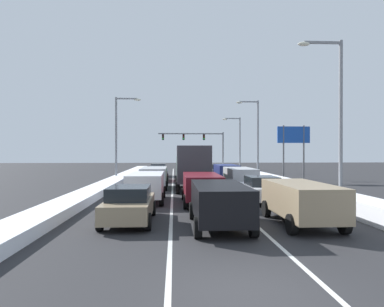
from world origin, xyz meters
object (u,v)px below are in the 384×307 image
(suv_silver_right_lane_third, at_px, (240,176))
(suv_white_left_lane_second, at_px, (146,184))
(sedan_tan_left_lane_nearest, at_px, (129,204))
(suv_red_center_lane_fourth, at_px, (187,171))
(suv_navy_right_lane_fourth, at_px, (226,172))
(box_truck_center_lane_third, at_px, (192,165))
(suv_black_center_lane_nearest, at_px, (219,201))
(street_lamp_right_mid, at_px, (255,132))
(suv_gray_center_lane_fifth, at_px, (188,168))
(street_lamp_right_near, at_px, (335,107))
(sedan_charcoal_left_lane_fifth, at_px, (159,170))
(roadside_sign_right, at_px, (294,141))
(sedan_navy_left_lane_fourth, at_px, (158,173))
(sedan_white_right_lane_second, at_px, (261,189))
(traffic_light_gantry, at_px, (200,141))
(suv_maroon_center_lane_second, at_px, (202,186))
(street_lamp_right_far, at_px, (237,139))
(suv_silver_left_lane_third, at_px, (154,176))
(suv_tan_right_lane_nearest, at_px, (301,199))
(sedan_charcoal_right_lane_fifth, at_px, (218,170))
(street_lamp_left_mid, at_px, (119,131))

(suv_silver_right_lane_third, height_order, suv_white_left_lane_second, same)
(suv_silver_right_lane_third, xyz_separation_m, sedan_tan_left_lane_nearest, (-6.99, -12.36, -0.25))
(suv_red_center_lane_fourth, distance_m, sedan_tan_left_lane_nearest, 21.08)
(suv_navy_right_lane_fourth, xyz_separation_m, box_truck_center_lane_third, (-3.71, -6.95, 0.88))
(suv_black_center_lane_nearest, relative_size, street_lamp_right_mid, 0.55)
(suv_gray_center_lane_fifth, bearing_deg, suv_black_center_lane_nearest, -89.90)
(suv_navy_right_lane_fourth, height_order, street_lamp_right_near, street_lamp_right_near)
(box_truck_center_lane_third, height_order, suv_white_left_lane_second, box_truck_center_lane_third)
(sedan_charcoal_left_lane_fifth, height_order, street_lamp_right_near, street_lamp_right_near)
(roadside_sign_right, bearing_deg, suv_navy_right_lane_fourth, 177.15)
(sedan_navy_left_lane_fourth, xyz_separation_m, sedan_charcoal_left_lane_fifth, (-0.23, 6.15, 0.00))
(suv_navy_right_lane_fourth, bearing_deg, sedan_white_right_lane_second, -90.00)
(street_lamp_right_mid, bearing_deg, roadside_sign_right, -72.08)
(traffic_light_gantry, xyz_separation_m, street_lamp_right_mid, (5.07, -17.69, 0.54))
(suv_maroon_center_lane_second, bearing_deg, street_lamp_right_mid, 69.05)
(suv_navy_right_lane_fourth, xyz_separation_m, sedan_navy_left_lane_fourth, (-6.69, 1.46, -0.25))
(roadside_sign_right, bearing_deg, street_lamp_right_far, 98.11)
(street_lamp_right_near, height_order, roadside_sign_right, street_lamp_right_near)
(street_lamp_right_near, relative_size, street_lamp_right_mid, 1.06)
(suv_silver_left_lane_third, relative_size, street_lamp_right_far, 0.62)
(suv_silver_right_lane_third, bearing_deg, suv_black_center_lane_nearest, -104.11)
(suv_tan_right_lane_nearest, xyz_separation_m, suv_red_center_lane_fourth, (-3.74, 21.59, 0.00))
(sedan_charcoal_right_lane_fifth, height_order, sedan_charcoal_left_lane_fifth, same)
(suv_red_center_lane_fourth, distance_m, street_lamp_left_mid, 8.14)
(sedan_tan_left_lane_nearest, bearing_deg, street_lamp_left_mid, 99.88)
(sedan_charcoal_left_lane_fifth, relative_size, street_lamp_right_mid, 0.51)
(street_lamp_right_mid, bearing_deg, sedan_tan_left_lane_nearest, -113.86)
(street_lamp_right_near, bearing_deg, suv_tan_right_lane_nearest, -125.39)
(suv_black_center_lane_nearest, bearing_deg, suv_navy_right_lane_fourth, 80.61)
(street_lamp_right_near, bearing_deg, sedan_navy_left_lane_fourth, 125.83)
(traffic_light_gantry, distance_m, street_lamp_right_near, 38.26)
(suv_silver_left_lane_third, bearing_deg, suv_navy_right_lane_fourth, 40.28)
(sedan_white_right_lane_second, height_order, suv_silver_left_lane_third, suv_silver_left_lane_third)
(sedan_navy_left_lane_fourth, xyz_separation_m, street_lamp_left_mid, (-4.02, 1.16, 4.34))
(suv_navy_right_lane_fourth, relative_size, roadside_sign_right, 0.89)
(sedan_white_right_lane_second, bearing_deg, street_lamp_right_mid, 77.75)
(suv_silver_left_lane_third, height_order, sedan_navy_left_lane_fourth, suv_silver_left_lane_third)
(suv_navy_right_lane_fourth, distance_m, street_lamp_right_near, 15.11)
(box_truck_center_lane_third, distance_m, sedan_charcoal_left_lane_fifth, 14.96)
(suv_black_center_lane_nearest, relative_size, sedan_navy_left_lane_fourth, 1.09)
(sedan_white_right_lane_second, distance_m, sedan_navy_left_lane_fourth, 16.40)
(sedan_white_right_lane_second, xyz_separation_m, street_lamp_right_mid, (4.34, 19.98, 4.51))
(street_lamp_right_near, distance_m, street_lamp_left_mid, 22.23)
(suv_maroon_center_lane_second, distance_m, box_truck_center_lane_third, 7.19)
(street_lamp_right_mid, height_order, roadside_sign_right, street_lamp_right_mid)
(traffic_light_gantry, bearing_deg, suv_black_center_lane_nearest, -93.35)
(suv_maroon_center_lane_second, distance_m, suv_silver_left_lane_third, 8.99)
(sedan_white_right_lane_second, bearing_deg, sedan_tan_left_lane_nearest, -141.53)
(suv_silver_right_lane_third, relative_size, street_lamp_left_mid, 0.57)
(suv_silver_right_lane_third, bearing_deg, street_lamp_right_near, -59.11)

